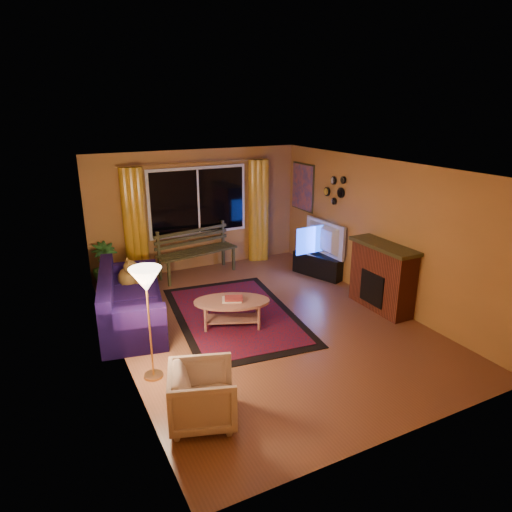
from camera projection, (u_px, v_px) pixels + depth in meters
name	position (u px, v px, depth m)	size (l,w,h in m)	color
floor	(264.00, 323.00, 7.38)	(4.50, 6.00, 0.02)	brown
ceiling	(265.00, 166.00, 6.58)	(4.50, 6.00, 0.02)	white
wall_back	(198.00, 210.00, 9.53)	(4.50, 0.02, 2.50)	#B67C3C
wall_left	(114.00, 273.00, 6.02)	(0.02, 6.00, 2.50)	#B67C3C
wall_right	(379.00, 231.00, 7.95)	(0.02, 6.00, 2.50)	#B67C3C
window	(198.00, 201.00, 9.41)	(2.00, 0.02, 1.30)	black
curtain_rod	(198.00, 162.00, 9.12)	(0.03, 0.03, 3.20)	#BF8C3F
curtain_left	(135.00, 225.00, 8.89)	(0.36, 0.36, 2.24)	gold
curtain_right	(258.00, 211.00, 10.04)	(0.36, 0.36, 2.24)	gold
bench	(198.00, 263.00, 9.37)	(1.68, 0.49, 0.50)	#343318
potted_plant	(105.00, 265.00, 8.71)	(0.49, 0.49, 0.87)	#235B1E
sofa	(132.00, 298.00, 7.23)	(0.92, 2.15, 0.87)	#190B3C
dog	(127.00, 275.00, 7.59)	(0.31, 0.42, 0.46)	olive
armchair	(203.00, 393.00, 4.99)	(0.71, 0.67, 0.73)	beige
floor_lamp	(149.00, 324.00, 5.69)	(0.25, 0.25, 1.50)	#BF8C3F
rug	(235.00, 315.00, 7.62)	(1.89, 2.99, 0.02)	maroon
coffee_table	(232.00, 313.00, 7.22)	(1.20, 1.20, 0.44)	#A86E5C
tv_console	(319.00, 265.00, 9.34)	(0.36, 1.09, 0.45)	black
television	(320.00, 238.00, 9.16)	(1.18, 0.16, 0.68)	black
fireplace	(382.00, 278.00, 7.74)	(0.40, 1.20, 1.10)	maroon
mirror_cluster	(334.00, 189.00, 8.85)	(0.06, 0.60, 0.56)	black
painting	(303.00, 187.00, 9.88)	(0.04, 0.76, 0.96)	#D45826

